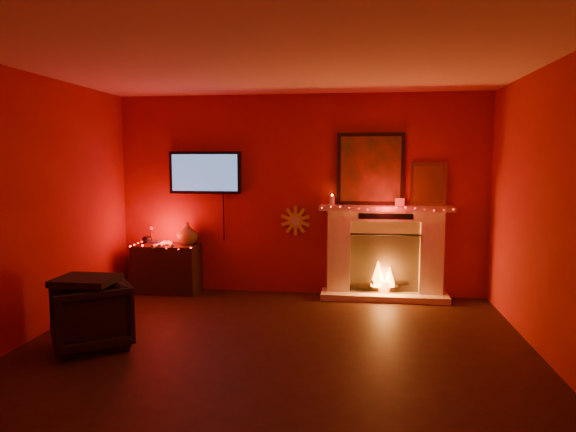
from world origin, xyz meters
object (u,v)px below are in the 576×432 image
object	(u,v)px
console_table	(168,265)
fireplace	(384,244)
sunburst_clock	(295,221)
tv	(205,173)
armchair	(90,315)

from	to	relation	value
console_table	fireplace	bearing A→B (deg)	2.41
sunburst_clock	console_table	distance (m)	1.86
console_table	sunburst_clock	bearing A→B (deg)	7.02
fireplace	console_table	world-z (taller)	fireplace
sunburst_clock	console_table	world-z (taller)	sunburst_clock
sunburst_clock	console_table	bearing A→B (deg)	-172.98
tv	fireplace	bearing A→B (deg)	-1.50
fireplace	console_table	xyz separation A→B (m)	(-2.93, -0.12, -0.34)
tv	sunburst_clock	distance (m)	1.41
sunburst_clock	armchair	bearing A→B (deg)	-126.70
console_table	armchair	bearing A→B (deg)	-89.93
fireplace	console_table	size ratio (longest dim) A/B	2.25
tv	console_table	bearing A→B (deg)	-159.13
armchair	fireplace	bearing A→B (deg)	91.61
tv	console_table	size ratio (longest dim) A/B	1.28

